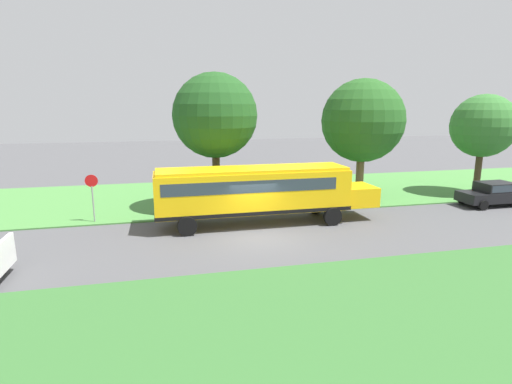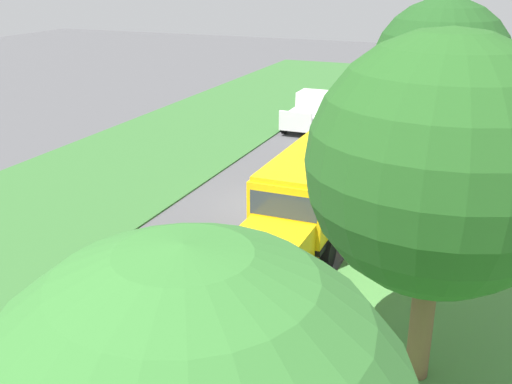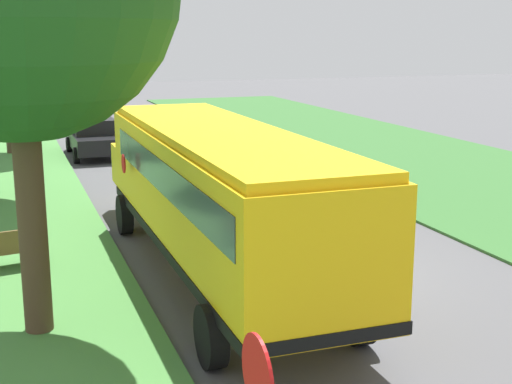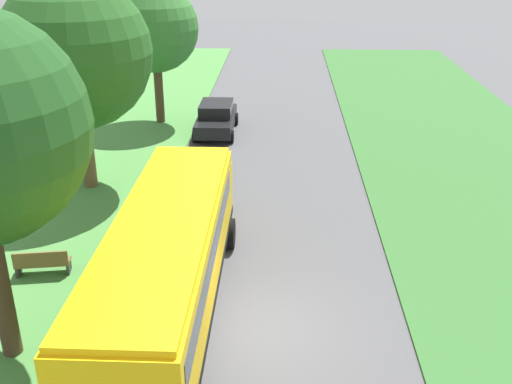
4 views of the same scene
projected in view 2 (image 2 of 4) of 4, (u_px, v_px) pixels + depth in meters
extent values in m
plane|color=#4C4C4F|center=(275.00, 205.00, 25.17)|extent=(120.00, 120.00, 0.00)
cube|color=#33662D|center=(98.00, 178.00, 28.39)|extent=(10.00, 80.00, 0.07)
cube|color=yellow|center=(329.00, 171.00, 23.47)|extent=(2.50, 10.50, 2.20)
cube|color=yellow|center=(272.00, 248.00, 18.30)|extent=(2.20, 1.90, 1.10)
cube|color=yellow|center=(330.00, 142.00, 23.05)|extent=(2.35, 10.29, 0.16)
cube|color=black|center=(328.00, 194.00, 23.81)|extent=(2.54, 10.54, 0.20)
cube|color=#2D3842|center=(331.00, 158.00, 23.56)|extent=(2.53, 9.24, 0.64)
cube|color=#2D3842|center=(284.00, 206.00, 18.81)|extent=(2.25, 0.12, 0.80)
cylinder|color=red|center=(346.00, 197.00, 20.40)|extent=(0.03, 0.44, 0.44)
cylinder|color=black|center=(328.00, 253.00, 19.88)|extent=(0.30, 1.00, 1.00)
cylinder|color=black|center=(259.00, 240.00, 20.77)|extent=(0.30, 1.00, 1.00)
cylinder|color=black|center=(377.00, 180.00, 26.69)|extent=(0.30, 1.00, 1.00)
cylinder|color=black|center=(323.00, 173.00, 27.58)|extent=(0.30, 1.00, 1.00)
cube|color=silver|center=(309.00, 115.00, 37.14)|extent=(2.00, 5.40, 0.80)
cube|color=silver|center=(314.00, 99.00, 37.66)|extent=(1.90, 1.70, 0.90)
cube|color=#2D3842|center=(314.00, 98.00, 37.65)|extent=(1.94, 1.53, 0.63)
cube|color=silver|center=(296.00, 115.00, 34.67)|extent=(2.00, 0.16, 0.36)
cylinder|color=black|center=(303.00, 114.00, 39.16)|extent=(0.28, 0.80, 0.80)
cylinder|color=black|center=(332.00, 117.00, 38.44)|extent=(0.28, 0.80, 0.80)
cylinder|color=black|center=(284.00, 126.00, 36.12)|extent=(0.28, 0.80, 0.80)
cylinder|color=black|center=(316.00, 130.00, 35.41)|extent=(0.28, 0.80, 0.80)
cylinder|color=#4C3826|center=(430.00, 169.00, 23.43)|extent=(0.47, 0.47, 3.94)
sphere|color=#1E4C1C|center=(441.00, 69.00, 22.06)|extent=(5.14, 5.14, 5.14)
sphere|color=#1E4C1C|center=(443.00, 70.00, 21.78)|extent=(3.08, 3.08, 3.08)
cylinder|color=brown|center=(422.00, 318.00, 14.07)|extent=(0.55, 0.55, 3.29)
sphere|color=#23561E|center=(439.00, 165.00, 12.73)|extent=(5.75, 5.75, 5.75)
sphere|color=#23561E|center=(449.00, 183.00, 12.58)|extent=(3.20, 3.20, 3.20)
cylinder|color=gray|center=(418.00, 143.00, 30.39)|extent=(0.08, 0.08, 2.10)
cylinder|color=red|center=(421.00, 117.00, 29.91)|extent=(0.03, 0.68, 0.68)
cube|color=brown|center=(429.00, 245.00, 20.58)|extent=(1.66, 0.76, 0.08)
cube|color=brown|center=(429.00, 235.00, 20.69)|extent=(1.59, 0.32, 0.44)
cube|color=#333333|center=(406.00, 248.00, 20.81)|extent=(0.15, 0.46, 0.45)
cube|color=#333333|center=(451.00, 253.00, 20.50)|extent=(0.15, 0.46, 0.45)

